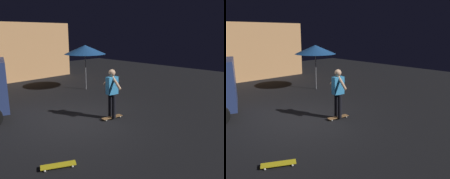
# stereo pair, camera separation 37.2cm
# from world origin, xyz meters

# --- Properties ---
(ground_plane) EXTENTS (28.00, 28.00, 0.00)m
(ground_plane) POSITION_xyz_m (0.00, 0.00, 0.00)
(ground_plane) COLOR black
(patio_umbrella) EXTENTS (2.10, 2.10, 2.30)m
(patio_umbrella) POSITION_xyz_m (3.24, 3.26, 2.07)
(patio_umbrella) COLOR slate
(patio_umbrella) RESTS_ON ground_plane
(skateboard_ridden) EXTENTS (0.80, 0.33, 0.07)m
(skateboard_ridden) POSITION_xyz_m (1.08, -0.76, 0.06)
(skateboard_ridden) COLOR olive
(skateboard_ridden) RESTS_ON ground_plane
(skateboard_spare) EXTENTS (0.78, 0.54, 0.07)m
(skateboard_spare) POSITION_xyz_m (-1.95, -2.04, 0.06)
(skateboard_spare) COLOR gold
(skateboard_spare) RESTS_ON ground_plane
(skater) EXTENTS (0.41, 0.98, 1.67)m
(skater) POSITION_xyz_m (1.08, -0.76, 1.04)
(skater) COLOR black
(skater) RESTS_ON skateboard_ridden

